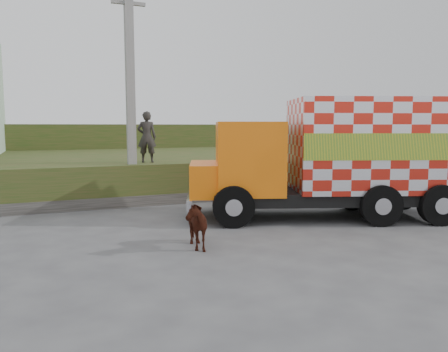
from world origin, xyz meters
name	(u,v)px	position (x,y,z in m)	size (l,w,h in m)	color
ground	(199,229)	(0.00, 0.00, 0.00)	(120.00, 120.00, 0.00)	#474749
embankment	(132,170)	(0.00, 10.00, 0.75)	(40.00, 12.00, 1.50)	#294517
embankment_far	(102,145)	(0.00, 22.00, 1.50)	(40.00, 12.00, 3.00)	#294517
retaining_strip	(107,202)	(-2.00, 4.20, 0.20)	(16.00, 0.50, 0.40)	#595651
utility_pole	(130,93)	(-1.00, 4.60, 4.08)	(1.20, 0.30, 8.00)	gray
cargo_truck	(338,157)	(4.57, -0.17, 1.92)	(8.75, 5.29, 3.72)	black
cow	(193,224)	(-0.77, -1.77, 0.58)	(0.63, 1.38, 1.17)	black
pedestrian	(147,137)	(-0.33, 5.10, 2.47)	(0.71, 0.47, 1.95)	#2A2825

